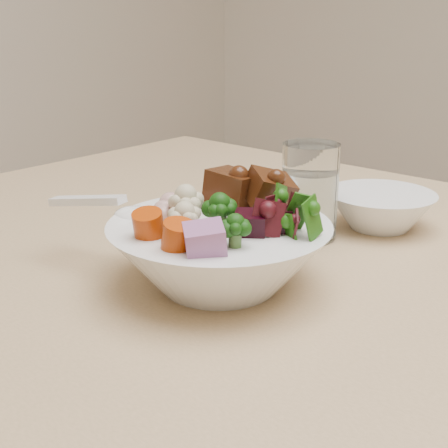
% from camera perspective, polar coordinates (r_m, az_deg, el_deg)
% --- Properties ---
extents(dining_table, '(1.76, 1.17, 0.76)m').
position_cam_1_polar(dining_table, '(0.74, 17.26, -11.56)').
color(dining_table, tan).
rests_on(dining_table, ground).
extents(food_bowl, '(0.24, 0.24, 0.13)m').
position_cam_1_polar(food_bowl, '(0.68, -0.22, -2.38)').
color(food_bowl, white).
rests_on(food_bowl, dining_table).
extents(soup_spoon, '(0.15, 0.05, 0.03)m').
position_cam_1_polar(soup_spoon, '(0.72, -9.20, 1.11)').
color(soup_spoon, white).
rests_on(soup_spoon, food_bowl).
extents(water_glass, '(0.07, 0.07, 0.13)m').
position_cam_1_polar(water_glass, '(0.82, 7.82, 2.59)').
color(water_glass, white).
rests_on(water_glass, dining_table).
extents(side_bowl, '(0.15, 0.15, 0.05)m').
position_cam_1_polar(side_bowl, '(0.89, 14.08, 1.24)').
color(side_bowl, white).
rests_on(side_bowl, dining_table).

